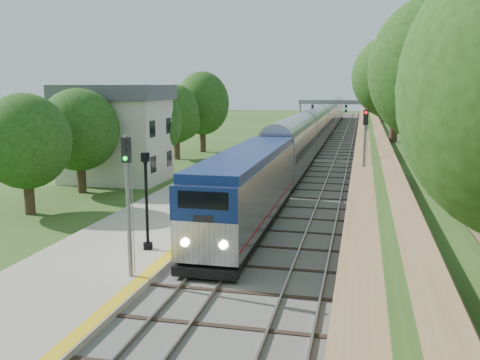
% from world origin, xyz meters
% --- Properties ---
extents(trackbed, '(9.50, 170.00, 0.28)m').
position_xyz_m(trackbed, '(2.00, 60.00, 0.07)').
color(trackbed, '#4C4944').
rests_on(trackbed, ground).
extents(platform, '(6.40, 68.00, 0.38)m').
position_xyz_m(platform, '(-5.20, 16.00, 0.19)').
color(platform, gray).
rests_on(platform, ground).
extents(yellow_stripe, '(0.55, 68.00, 0.01)m').
position_xyz_m(yellow_stripe, '(-2.35, 16.00, 0.39)').
color(yellow_stripe, gold).
rests_on(yellow_stripe, platform).
extents(embankment, '(10.64, 170.00, 11.70)m').
position_xyz_m(embankment, '(10.35, 60.00, 1.95)').
color(embankment, brown).
rests_on(embankment, ground).
extents(station_building, '(8.60, 6.60, 8.00)m').
position_xyz_m(station_building, '(-14.00, 30.00, 4.09)').
color(station_building, beige).
rests_on(station_building, ground).
extents(signal_gantry, '(8.40, 0.38, 6.20)m').
position_xyz_m(signal_gantry, '(2.47, 54.99, 4.82)').
color(signal_gantry, slate).
rests_on(signal_gantry, ground).
extents(trees_behind_platform, '(7.82, 53.32, 7.21)m').
position_xyz_m(trees_behind_platform, '(-11.17, 20.67, 4.53)').
color(trees_behind_platform, '#332316').
rests_on(trees_behind_platform, ground).
extents(train, '(2.84, 114.01, 4.17)m').
position_xyz_m(train, '(0.00, 64.74, 2.16)').
color(train, black).
rests_on(train, trackbed).
extents(lamppost_far, '(0.45, 0.45, 4.57)m').
position_xyz_m(lamppost_far, '(-3.62, 11.62, 2.42)').
color(lamppost_far, black).
rests_on(lamppost_far, platform).
extents(signal_platform, '(0.33, 0.27, 5.71)m').
position_xyz_m(signal_platform, '(-2.90, 8.11, 3.89)').
color(signal_platform, slate).
rests_on(signal_platform, platform).
extents(signal_farside, '(0.35, 0.28, 6.33)m').
position_xyz_m(signal_farside, '(6.20, 26.20, 3.99)').
color(signal_farside, slate).
rests_on(signal_farside, ground).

